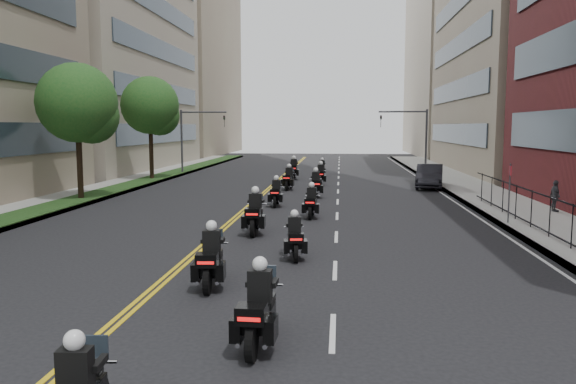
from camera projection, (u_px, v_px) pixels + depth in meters
The scene contains 22 objects.
sidewalk_right at pixel (500, 202), 30.45m from camera, with size 4.00×90.00×0.15m, color gray.
sidewalk_left at pixel (76, 197), 32.65m from camera, with size 4.00×90.00×0.15m, color gray.
grass_strip at pixel (89, 196), 32.57m from camera, with size 2.00×90.00×0.04m, color #143513.
building_right_tan at pixel (544, 6), 50.57m from camera, with size 15.11×28.00×30.00m.
building_right_far at pixel (468, 64), 80.47m from camera, with size 15.00×28.00×26.00m, color #B0A58E.
building_left_far at pixel (173, 67), 84.47m from camera, with size 16.00×28.00×26.00m, color gray.
street_trees at pixel (26, 106), 25.65m from camera, with size 4.40×38.40×7.98m.
traffic_signal_right at pixel (415, 132), 47.06m from camera, with size 4.09×0.20×5.60m.
traffic_signal_left at pixel (192, 132), 48.81m from camera, with size 4.09×0.20×5.60m.
motorcycle_1 at pixel (259, 312), 10.70m from camera, with size 0.55×2.34×1.72m.
motorcycle_2 at pixel (211, 261), 14.71m from camera, with size 0.64×2.36×1.74m.
motorcycle_3 at pixel (295, 239), 17.91m from camera, with size 0.63×2.09×1.54m.
motorcycle_4 at pixel (255, 215), 21.96m from camera, with size 0.59×2.52×1.86m.
motorcycle_5 at pixel (311, 204), 25.82m from camera, with size 0.51×2.22×1.64m.
motorcycle_6 at pixel (276, 194), 29.54m from camera, with size 0.51×2.20×1.62m.
motorcycle_7 at pixel (316, 185), 33.25m from camera, with size 0.61×2.39×1.76m.
motorcycle_8 at pixel (289, 179), 37.17m from camera, with size 0.61×2.33×1.72m.
motorcycle_9 at pixel (321, 176), 40.03m from camera, with size 0.53×2.33×1.72m.
motorcycle_10 at pixel (294, 170), 44.56m from camera, with size 0.58×2.53×1.87m.
motorcycle_11 at pixel (322, 168), 47.85m from camera, with size 0.54×2.06×1.52m.
parked_sedan at pixel (430, 176), 38.18m from camera, with size 1.70×4.89×1.61m, color black.
pedestrian_c at pixel (555, 196), 26.59m from camera, with size 0.88×0.37×1.50m, color #404247.
Camera 1 is at (3.31, -6.11, 4.20)m, focal length 35.00 mm.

